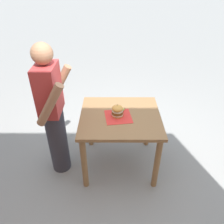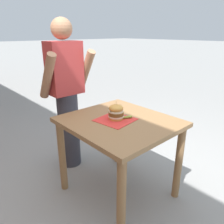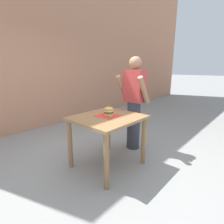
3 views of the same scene
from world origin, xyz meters
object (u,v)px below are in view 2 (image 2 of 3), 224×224
object	(u,v)px
patio_table	(119,134)
sandwich	(116,112)
diner_across_table	(67,95)
pickle_spear	(127,117)

from	to	relation	value
patio_table	sandwich	distance (m)	0.22
sandwich	diner_across_table	distance (m)	0.75
pickle_spear	diner_across_table	world-z (taller)	diner_across_table
pickle_spear	diner_across_table	distance (m)	0.82
patio_table	diner_across_table	distance (m)	0.81
patio_table	sandwich	world-z (taller)	sandwich
sandwich	pickle_spear	size ratio (longest dim) A/B	2.03
pickle_spear	diner_across_table	xyz separation A→B (m)	(-0.15, 0.80, 0.07)
sandwich	pickle_spear	bearing A→B (deg)	-36.28
patio_table	pickle_spear	size ratio (longest dim) A/B	11.35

